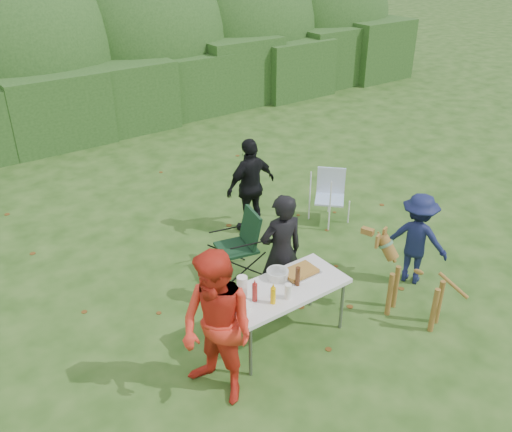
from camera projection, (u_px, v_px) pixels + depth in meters
ground at (271, 323)px, 6.78m from camera, size 80.00×80.00×0.00m
hedge_row at (54, 106)px, 12.08m from camera, size 22.00×1.40×1.70m
shrub_backdrop at (26, 59)px, 12.86m from camera, size 20.00×2.60×3.20m
folding_table at (284, 291)px, 6.24m from camera, size 1.50×0.70×0.74m
person_cook at (281, 253)px, 6.74m from camera, size 0.64×0.48×1.60m
person_red_jacket at (217, 329)px, 5.37m from camera, size 0.84×0.98×1.73m
person_black_puffy at (251, 186)px, 8.52m from camera, size 0.94×0.44×1.56m
child at (417, 239)px, 7.32m from camera, size 0.83×0.98×1.32m
dog at (417, 283)px, 6.63m from camera, size 0.80×1.21×1.07m
camping_chair at (236, 244)px, 7.56m from camera, size 0.71×0.71×0.95m
lawn_chair at (330, 197)px, 8.93m from camera, size 0.74×0.74×0.89m
food_tray at (300, 273)px, 6.44m from camera, size 0.45×0.30×0.02m
focaccia_bread at (300, 271)px, 6.43m from camera, size 0.40×0.26×0.04m
mustard_bottle at (273, 296)px, 5.90m from camera, size 0.06×0.06×0.20m
ketchup_bottle at (255, 292)px, 5.94m from camera, size 0.06×0.06×0.22m
beer_bottle at (298, 276)px, 6.19m from camera, size 0.06×0.06×0.24m
paper_towel_roll at (242, 287)px, 5.99m from camera, size 0.12×0.12×0.26m
cup_stack at (288, 291)px, 5.99m from camera, size 0.08×0.08×0.18m
pasta_bowl at (278, 274)px, 6.35m from camera, size 0.26×0.26×0.10m
plate_stack at (241, 307)px, 5.84m from camera, size 0.24×0.24×0.05m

